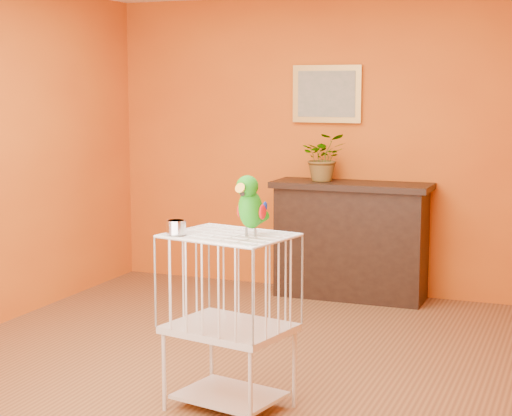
% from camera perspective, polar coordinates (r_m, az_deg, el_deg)
% --- Properties ---
extents(ground, '(4.50, 4.50, 0.00)m').
position_cam_1_polar(ground, '(5.77, -1.92, -10.25)').
color(ground, brown).
rests_on(ground, ground).
extents(room_shell, '(4.50, 4.50, 4.50)m').
position_cam_1_polar(room_shell, '(5.48, -2.00, 5.68)').
color(room_shell, '#CE5E13').
rests_on(room_shell, ground).
extents(console_cabinet, '(1.35, 0.49, 1.00)m').
position_cam_1_polar(console_cabinet, '(7.40, 6.33, -2.15)').
color(console_cabinet, black).
rests_on(console_cabinet, ground).
extents(potted_plant, '(0.50, 0.52, 0.32)m').
position_cam_1_polar(potted_plant, '(7.39, 4.55, 3.05)').
color(potted_plant, '#26722D').
rests_on(potted_plant, console_cabinet).
extents(framed_picture, '(0.62, 0.04, 0.50)m').
position_cam_1_polar(framed_picture, '(7.56, 4.75, 7.59)').
color(framed_picture, gold).
rests_on(framed_picture, room_shell).
extents(birdcage, '(0.74, 0.62, 1.00)m').
position_cam_1_polar(birdcage, '(4.83, -1.79, -7.44)').
color(birdcage, beige).
rests_on(birdcage, ground).
extents(feed_cup, '(0.11, 0.11, 0.08)m').
position_cam_1_polar(feed_cup, '(4.72, -5.35, -1.28)').
color(feed_cup, silver).
rests_on(feed_cup, birdcage).
extents(parrot, '(0.17, 0.31, 0.34)m').
position_cam_1_polar(parrot, '(4.65, -0.37, 0.21)').
color(parrot, '#59544C').
rests_on(parrot, birdcage).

